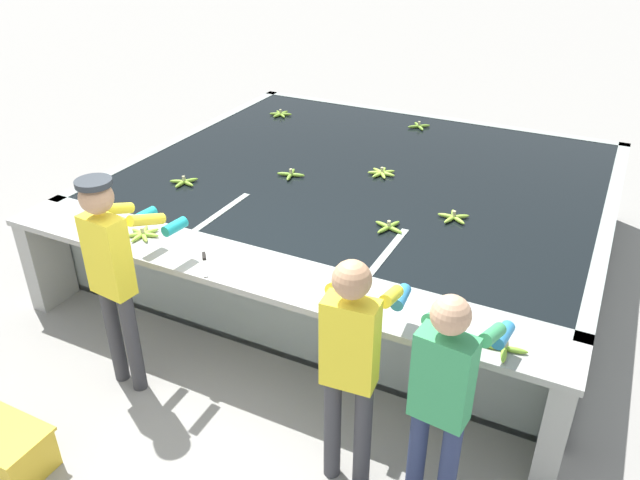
# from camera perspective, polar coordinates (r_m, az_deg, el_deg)

# --- Properties ---
(ground_plane) EXTENTS (80.00, 80.00, 0.00)m
(ground_plane) POSITION_cam_1_polar(r_m,az_deg,el_deg) (5.00, -7.06, -13.25)
(ground_plane) COLOR gray
(ground_plane) RESTS_ON ground
(wash_tank) EXTENTS (4.64, 3.94, 0.92)m
(wash_tank) POSITION_cam_1_polar(r_m,az_deg,el_deg) (6.51, 4.28, 2.69)
(wash_tank) COLOR gray
(wash_tank) RESTS_ON ground
(work_ledge) EXTENTS (4.64, 0.45, 0.92)m
(work_ledge) POSITION_cam_1_polar(r_m,az_deg,el_deg) (4.73, -6.05, -5.74)
(work_ledge) COLOR #9E9E99
(work_ledge) RESTS_ON ground
(worker_0) EXTENTS (0.46, 0.74, 1.72)m
(worker_0) POSITION_cam_1_polar(r_m,az_deg,el_deg) (4.63, -18.37, -2.22)
(worker_0) COLOR #38383D
(worker_0) RESTS_ON ground
(worker_1) EXTENTS (0.44, 0.73, 1.65)m
(worker_1) POSITION_cam_1_polar(r_m,az_deg,el_deg) (3.71, 2.89, -10.54)
(worker_1) COLOR #38383D
(worker_1) RESTS_ON ground
(worker_2) EXTENTS (0.45, 0.73, 1.59)m
(worker_2) POSITION_cam_1_polar(r_m,az_deg,el_deg) (3.61, 11.21, -13.37)
(worker_2) COLOR navy
(worker_2) RESTS_ON ground
(banana_bunch_floating_0) EXTENTS (0.28, 0.28, 0.08)m
(banana_bunch_floating_0) POSITION_cam_1_polar(r_m,az_deg,el_deg) (7.94, -3.62, 11.43)
(banana_bunch_floating_0) COLOR #7FAD33
(banana_bunch_floating_0) RESTS_ON wash_tank
(banana_bunch_floating_1) EXTENTS (0.28, 0.28, 0.08)m
(banana_bunch_floating_1) POSITION_cam_1_polar(r_m,az_deg,el_deg) (5.18, 6.30, 1.20)
(banana_bunch_floating_1) COLOR #7FAD33
(banana_bunch_floating_1) RESTS_ON wash_tank
(banana_bunch_floating_2) EXTENTS (0.24, 0.24, 0.08)m
(banana_bunch_floating_2) POSITION_cam_1_polar(r_m,az_deg,el_deg) (7.58, 9.03, 10.25)
(banana_bunch_floating_2) COLOR #75A333
(banana_bunch_floating_2) RESTS_ON wash_tank
(banana_bunch_floating_3) EXTENTS (0.28, 0.27, 0.08)m
(banana_bunch_floating_3) POSITION_cam_1_polar(r_m,az_deg,el_deg) (6.12, -12.33, 5.24)
(banana_bunch_floating_3) COLOR #7FAD33
(banana_bunch_floating_3) RESTS_ON wash_tank
(banana_bunch_floating_4) EXTENTS (0.28, 0.28, 0.08)m
(banana_bunch_floating_4) POSITION_cam_1_polar(r_m,az_deg,el_deg) (6.20, 5.67, 6.14)
(banana_bunch_floating_4) COLOR #9EC642
(banana_bunch_floating_4) RESTS_ON wash_tank
(banana_bunch_floating_5) EXTENTS (0.27, 0.28, 0.08)m
(banana_bunch_floating_5) POSITION_cam_1_polar(r_m,az_deg,el_deg) (5.43, 12.13, 2.07)
(banana_bunch_floating_5) COLOR #93BC3D
(banana_bunch_floating_5) RESTS_ON wash_tank
(banana_bunch_floating_6) EXTENTS (0.28, 0.28, 0.08)m
(banana_bunch_floating_6) POSITION_cam_1_polar(r_m,az_deg,el_deg) (6.15, -2.69, 6.02)
(banana_bunch_floating_6) COLOR #75A333
(banana_bunch_floating_6) RESTS_ON wash_tank
(banana_bunch_ledge_0) EXTENTS (0.28, 0.27, 0.08)m
(banana_bunch_ledge_0) POSITION_cam_1_polar(r_m,az_deg,el_deg) (5.23, -15.90, 0.53)
(banana_bunch_ledge_0) COLOR #93BC3D
(banana_bunch_ledge_0) RESTS_ON work_ledge
(banana_bunch_ledge_1) EXTENTS (0.28, 0.27, 0.08)m
(banana_bunch_ledge_1) POSITION_cam_1_polar(r_m,az_deg,el_deg) (5.47, -19.11, 1.34)
(banana_bunch_ledge_1) COLOR #93BC3D
(banana_bunch_ledge_1) RESTS_ON work_ledge
(banana_bunch_ledge_2) EXTENTS (0.28, 0.28, 0.08)m
(banana_bunch_ledge_2) POSITION_cam_1_polar(r_m,az_deg,el_deg) (3.99, 16.50, -9.44)
(banana_bunch_ledge_2) COLOR #7FAD33
(banana_bunch_ledge_2) RESTS_ON work_ledge
(knife_0) EXTENTS (0.24, 0.29, 0.02)m
(knife_0) POSITION_cam_1_polar(r_m,az_deg,el_deg) (4.77, -10.53, -1.86)
(knife_0) COLOR silver
(knife_0) RESTS_ON work_ledge
(crate) EXTENTS (0.55, 0.39, 0.32)m
(crate) POSITION_cam_1_polar(r_m,az_deg,el_deg) (4.76, -26.64, -16.82)
(crate) COLOR gold
(crate) RESTS_ON ground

